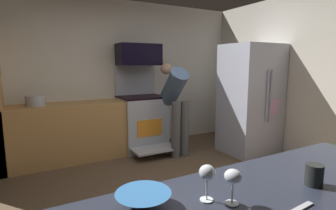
% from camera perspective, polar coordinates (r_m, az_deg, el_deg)
% --- Properties ---
extents(ground_plane, '(5.20, 4.80, 0.02)m').
position_cam_1_polar(ground_plane, '(3.02, 1.47, -21.28)').
color(ground_plane, brown).
extents(wall_back, '(5.20, 0.12, 2.60)m').
position_cam_1_polar(wall_back, '(4.78, -12.80, 6.23)').
color(wall_back, beige).
rests_on(wall_back, ground).
extents(wall_right, '(0.12, 4.80, 2.60)m').
position_cam_1_polar(wall_right, '(4.47, 31.10, 5.00)').
color(wall_right, beige).
rests_on(wall_right, ground).
extents(lower_cabinet_run, '(2.40, 0.60, 0.90)m').
position_cam_1_polar(lower_cabinet_run, '(4.38, -22.52, -5.73)').
color(lower_cabinet_run, tan).
rests_on(lower_cabinet_run, ground).
extents(oven_range, '(0.76, 1.03, 1.48)m').
position_cam_1_polar(oven_range, '(4.68, -5.66, -3.46)').
color(oven_range, '#B1B5BD').
rests_on(oven_range, ground).
extents(microwave, '(0.74, 0.38, 0.37)m').
position_cam_1_polar(microwave, '(4.67, -6.35, 10.81)').
color(microwave, black).
rests_on(microwave, oven_range).
extents(refrigerator, '(0.88, 0.76, 1.83)m').
position_cam_1_polar(refrigerator, '(4.67, 17.42, 1.20)').
color(refrigerator, '#B1B4C8').
rests_on(refrigerator, ground).
extents(person_cook, '(0.31, 0.68, 1.52)m').
position_cam_1_polar(person_cook, '(4.33, 1.64, 1.07)').
color(person_cook, '#535353').
rests_on(person_cook, ground).
extents(mixing_bowl_small, '(0.24, 0.24, 0.07)m').
position_cam_1_polar(mixing_bowl_small, '(1.19, -5.36, -19.90)').
color(mixing_bowl_small, '#3471B3').
rests_on(mixing_bowl_small, counter_island).
extents(wine_glass_near, '(0.08, 0.08, 0.16)m').
position_cam_1_polar(wine_glass_near, '(1.21, 13.90, -15.12)').
color(wine_glass_near, silver).
rests_on(wine_glass_near, counter_island).
extents(wine_glass_mid, '(0.07, 0.07, 0.17)m').
position_cam_1_polar(wine_glass_mid, '(1.21, 8.49, -14.62)').
color(wine_glass_mid, silver).
rests_on(wine_glass_mid, counter_island).
extents(mug_coffee, '(0.09, 0.09, 0.11)m').
position_cam_1_polar(mug_coffee, '(1.55, 29.13, -13.12)').
color(mug_coffee, black).
rests_on(mug_coffee, counter_island).
extents(knife_paring, '(0.22, 0.04, 0.01)m').
position_cam_1_polar(knife_paring, '(1.29, 26.14, -19.83)').
color(knife_paring, '#B7BABF').
rests_on(knife_paring, counter_island).
extents(stock_pot, '(0.27, 0.27, 0.16)m').
position_cam_1_polar(stock_pot, '(4.26, -26.85, 0.84)').
color(stock_pot, '#B2B1B5').
rests_on(stock_pot, lower_cabinet_run).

